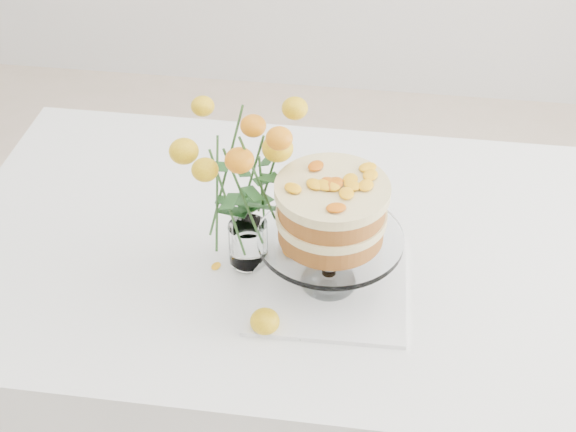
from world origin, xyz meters
name	(u,v)px	position (x,y,z in m)	size (l,w,h in m)	color
table	(281,269)	(0.00, 0.00, 0.67)	(1.43, 0.93, 0.76)	tan
napkin	(328,284)	(0.12, -0.12, 0.76)	(0.31, 0.31, 0.01)	white
cake_stand	(331,217)	(0.12, -0.12, 0.94)	(0.28, 0.28, 0.25)	white
rose_vase	(245,171)	(-0.05, -0.08, 0.99)	(0.27, 0.27, 0.40)	white
loose_rose_near	(265,321)	(0.01, -0.26, 0.78)	(0.10, 0.06, 0.05)	yellow
loose_rose_far	(295,249)	(0.04, -0.05, 0.78)	(0.10, 0.05, 0.05)	orange
stray_petal_a	(216,266)	(-0.12, -0.10, 0.76)	(0.03, 0.02, 0.00)	#FFAB10
stray_petal_b	(261,284)	(-0.02, -0.14, 0.76)	(0.03, 0.02, 0.00)	#FFAB10
stray_petal_c	(277,300)	(0.02, -0.18, 0.76)	(0.03, 0.02, 0.00)	#FFAB10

